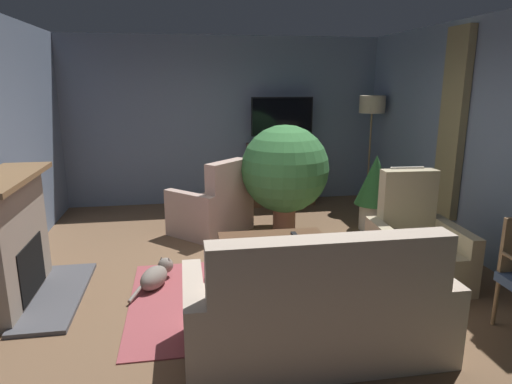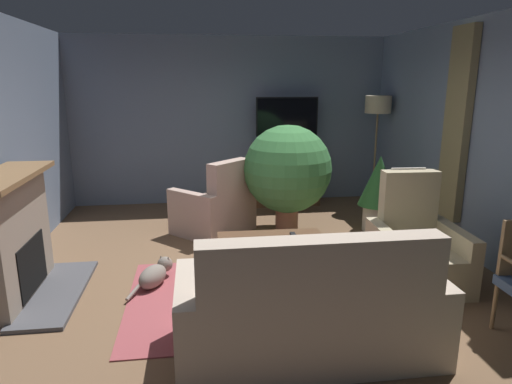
{
  "view_description": "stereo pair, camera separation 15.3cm",
  "coord_description": "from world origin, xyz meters",
  "views": [
    {
      "loc": [
        -0.74,
        -4.47,
        2.07
      ],
      "look_at": [
        0.06,
        0.35,
        0.85
      ],
      "focal_mm": 31.55,
      "sensor_mm": 36.0,
      "label": 1
    },
    {
      "loc": [
        -0.59,
        -4.5,
        2.07
      ],
      "look_at": [
        0.06,
        0.35,
        0.85
      ],
      "focal_mm": 31.55,
      "sensor_mm": 36.0,
      "label": 2
    }
  ],
  "objects": [
    {
      "name": "tv_cabinet",
      "position": [
        0.91,
        2.86,
        0.49
      ],
      "size": [
        1.12,
        0.48,
        1.03
      ],
      "color": "#402A1C",
      "rests_on": "ground_plane"
    },
    {
      "name": "wall_right_with_window",
      "position": [
        2.69,
        0.0,
        1.39
      ],
      "size": [
        0.1,
        6.91,
        2.78
      ],
      "primitive_type": "cube",
      "color": "slate",
      "rests_on": "ground_plane"
    },
    {
      "name": "tv_remote",
      "position": [
        0.4,
        -0.12,
        0.49
      ],
      "size": [
        0.05,
        0.17,
        0.02
      ],
      "primitive_type": "cube",
      "rotation": [
        0.0,
        0.0,
        4.71
      ],
      "color": "black",
      "rests_on": "coffee_table"
    },
    {
      "name": "sofa_floral",
      "position": [
        0.23,
        -1.51,
        0.34
      ],
      "size": [
        2.0,
        0.89,
        1.05
      ],
      "color": "#C6B29E",
      "rests_on": "ground_plane"
    },
    {
      "name": "coffee_table",
      "position": [
        0.16,
        -0.17,
        0.43
      ],
      "size": [
        1.12,
        0.61,
        0.48
      ],
      "color": "brown",
      "rests_on": "ground_plane"
    },
    {
      "name": "television",
      "position": [
        0.91,
        2.8,
        1.44
      ],
      "size": [
        1.02,
        0.2,
        0.77
      ],
      "color": "black",
      "rests_on": "tv_cabinet"
    },
    {
      "name": "wall_back",
      "position": [
        0.0,
        3.21,
        1.39
      ],
      "size": [
        5.87,
        0.1,
        2.78
      ],
      "primitive_type": "cube",
      "color": "slate",
      "rests_on": "ground_plane"
    },
    {
      "name": "armchair_by_fireplace",
      "position": [
        1.65,
        -0.37,
        0.34
      ],
      "size": [
        0.9,
        0.92,
        1.16
      ],
      "color": "tan",
      "rests_on": "ground_plane"
    },
    {
      "name": "cat",
      "position": [
        -1.05,
        -0.08,
        0.12
      ],
      "size": [
        0.43,
        0.67,
        0.24
      ],
      "color": "gray",
      "rests_on": "ground_plane"
    },
    {
      "name": "floor_lamp",
      "position": [
        2.36,
        2.58,
        1.59
      ],
      "size": [
        0.42,
        0.42,
        1.83
      ],
      "color": "#4C4233",
      "rests_on": "ground_plane"
    },
    {
      "name": "armchair_in_far_corner",
      "position": [
        -0.35,
        1.52,
        0.33
      ],
      "size": [
        1.24,
        1.24,
        1.04
      ],
      "color": "#BC9E8E",
      "rests_on": "ground_plane"
    },
    {
      "name": "potted_plant_on_hearth_side",
      "position": [
        1.91,
        1.28,
        0.61
      ],
      "size": [
        0.56,
        0.56,
        1.07
      ],
      "color": "beige",
      "rests_on": "ground_plane"
    },
    {
      "name": "folded_newspaper",
      "position": [
        0.22,
        -0.24,
        0.48
      ],
      "size": [
        0.33,
        0.26,
        0.01
      ],
      "primitive_type": "cube",
      "rotation": [
        0.0,
        0.0,
        -0.13
      ],
      "color": "silver",
      "rests_on": "coffee_table"
    },
    {
      "name": "ground_plane",
      "position": [
        0.0,
        0.0,
        -0.02
      ],
      "size": [
        5.87,
        6.91,
        0.04
      ],
      "primitive_type": "cube",
      "color": "brown"
    },
    {
      "name": "fireplace",
      "position": [
        -2.36,
        -0.18,
        0.58
      ],
      "size": [
        0.83,
        1.44,
        1.23
      ],
      "color": "#4C4C51",
      "rests_on": "ground_plane"
    },
    {
      "name": "curtain_panel_far",
      "position": [
        2.58,
        0.64,
        1.53
      ],
      "size": [
        0.1,
        0.44,
        2.34
      ],
      "primitive_type": "cube",
      "color": "#8E7F56"
    },
    {
      "name": "potted_plant_small_fern_corner",
      "position": [
        0.64,
        1.39,
        0.88
      ],
      "size": [
        1.2,
        1.2,
        1.49
      ],
      "color": "#99664C",
      "rests_on": "ground_plane"
    },
    {
      "name": "rug_central",
      "position": [
        -0.29,
        -0.48,
        0.01
      ],
      "size": [
        2.01,
        1.84,
        0.01
      ],
      "primitive_type": "cube",
      "color": "#9E474C",
      "rests_on": "ground_plane"
    }
  ]
}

